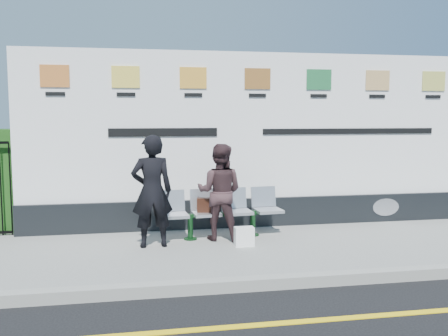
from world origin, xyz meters
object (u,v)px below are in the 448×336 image
billboard (256,152)px  woman_left (152,191)px  woman_right (220,192)px  bench (222,224)px

billboard → woman_left: billboard is taller
billboard → woman_right: size_ratio=5.34×
billboard → bench: billboard is taller
bench → woman_left: (-1.11, -0.36, 0.62)m
woman_right → billboard: bearing=-111.1°
billboard → bench: size_ratio=4.08×
billboard → woman_right: 1.31m
woman_right → woman_left: bearing=34.6°
bench → woman_left: 1.32m
woman_left → woman_right: (1.05, 0.25, -0.08)m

